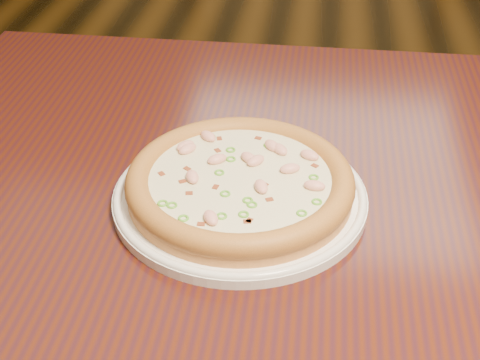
# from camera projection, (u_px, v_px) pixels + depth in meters

# --- Properties ---
(ground) EXTENTS (9.00, 9.00, 0.00)m
(ground) POSITION_uv_depth(u_px,v_px,m) (321.00, 238.00, 1.88)
(ground) COLOR black
(hero_table) EXTENTS (1.20, 0.80, 0.75)m
(hero_table) POSITION_uv_depth(u_px,v_px,m) (337.00, 246.00, 0.86)
(hero_table) COLOR black
(hero_table) RESTS_ON ground
(plate) EXTENTS (0.29, 0.29, 0.02)m
(plate) POSITION_uv_depth(u_px,v_px,m) (240.00, 195.00, 0.77)
(plate) COLOR white
(plate) RESTS_ON hero_table
(pizza) EXTENTS (0.26, 0.26, 0.03)m
(pizza) POSITION_uv_depth(u_px,v_px,m) (240.00, 182.00, 0.76)
(pizza) COLOR #CF8444
(pizza) RESTS_ON plate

